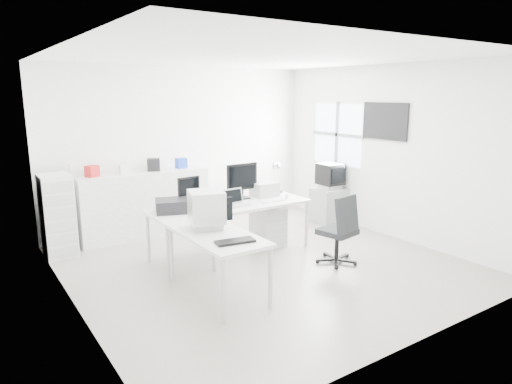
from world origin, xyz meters
TOP-DOWN VIEW (x-y plane):
  - floor at (0.00, 0.00)m, footprint 5.00×5.00m
  - ceiling at (0.00, 0.00)m, footprint 5.00×5.00m
  - back_wall at (0.00, 2.50)m, footprint 5.00×0.02m
  - left_wall at (-2.50, 0.00)m, footprint 0.02×5.00m
  - right_wall at (2.50, 0.00)m, footprint 0.02×5.00m
  - window at (2.48, 1.20)m, footprint 0.02×1.20m
  - wall_picture at (2.47, 0.10)m, footprint 0.04×0.90m
  - main_desk at (-0.15, 0.62)m, footprint 2.40×0.80m
  - side_desk at (-1.00, -0.48)m, footprint 0.70×1.40m
  - drawer_pedestal at (0.55, 0.67)m, footprint 0.40×0.50m
  - inkjet_printer at (-1.00, 0.72)m, footprint 0.59×0.53m
  - lcd_monitor_small at (-0.70, 0.87)m, footprint 0.36×0.23m
  - lcd_monitor_large at (0.20, 0.87)m, footprint 0.54×0.23m
  - laptop at (-0.10, 0.52)m, footprint 0.38×0.39m
  - white_keyboard at (0.50, 0.47)m, footprint 0.41×0.13m
  - white_mouse at (0.80, 0.52)m, footprint 0.07×0.07m
  - laser_printer at (0.60, 0.84)m, footprint 0.38×0.33m
  - desk_lamp at (0.95, 0.92)m, footprint 0.18×0.18m
  - crt_monitor at (-1.00, -0.23)m, footprint 0.50×0.50m
  - black_keyboard at (-1.00, -0.88)m, footprint 0.45×0.24m
  - office_chair at (0.88, -0.52)m, footprint 0.69×0.69m
  - tv_cabinet at (2.22, 1.07)m, footprint 0.59×0.48m
  - crt_tv at (2.22, 1.07)m, footprint 0.50×0.48m
  - sideboard at (-0.88, 2.24)m, footprint 2.16×0.54m
  - clutter_box_a at (-1.68, 2.24)m, footprint 0.22×0.21m
  - clutter_box_b at (-1.18, 2.24)m, footprint 0.15×0.13m
  - clutter_box_c at (-0.68, 2.24)m, footprint 0.26×0.25m
  - clutter_box_d at (-0.18, 2.24)m, footprint 0.17×0.15m
  - clutter_bottle at (-1.98, 2.28)m, footprint 0.07×0.07m
  - filing_cabinet at (-2.28, 1.99)m, footprint 0.42×0.50m

SIDE VIEW (x-z plane):
  - floor at x=0.00m, z-range -0.01..0.01m
  - drawer_pedestal at x=0.55m, z-range 0.00..0.60m
  - tv_cabinet at x=2.22m, z-range 0.00..0.64m
  - main_desk at x=-0.15m, z-range 0.00..0.75m
  - side_desk at x=-1.00m, z-range 0.00..0.75m
  - office_chair at x=0.88m, z-range 0.00..1.01m
  - sideboard at x=-0.88m, z-range 0.00..1.08m
  - filing_cabinet at x=-2.28m, z-range 0.00..1.21m
  - white_keyboard at x=0.50m, z-range 0.75..0.77m
  - black_keyboard at x=-1.00m, z-range 0.75..0.78m
  - white_mouse at x=0.80m, z-range 0.75..0.82m
  - inkjet_printer at x=-1.00m, z-range 0.75..0.93m
  - laser_printer at x=0.60m, z-range 0.75..0.97m
  - crt_tv at x=2.22m, z-range 0.64..1.09m
  - laptop at x=-0.10m, z-range 0.75..0.99m
  - lcd_monitor_small at x=-0.70m, z-range 0.75..1.18m
  - crt_monitor at x=-1.00m, z-range 0.75..1.21m
  - desk_lamp at x=0.95m, z-range 0.75..1.26m
  - lcd_monitor_large at x=0.20m, z-range 0.75..1.31m
  - clutter_box_b at x=-1.18m, z-range 1.08..1.23m
  - clutter_box_d at x=-0.18m, z-range 1.08..1.25m
  - clutter_box_a at x=-1.68m, z-range 1.08..1.25m
  - clutter_box_c at x=-0.68m, z-range 1.08..1.29m
  - clutter_bottle at x=-1.98m, z-range 1.08..1.30m
  - back_wall at x=0.00m, z-range 0.00..2.80m
  - left_wall at x=-2.50m, z-range 0.00..2.80m
  - right_wall at x=2.50m, z-range 0.00..2.80m
  - window at x=2.48m, z-range 1.05..2.15m
  - wall_picture at x=2.47m, z-range 1.60..2.20m
  - ceiling at x=0.00m, z-range 2.79..2.80m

